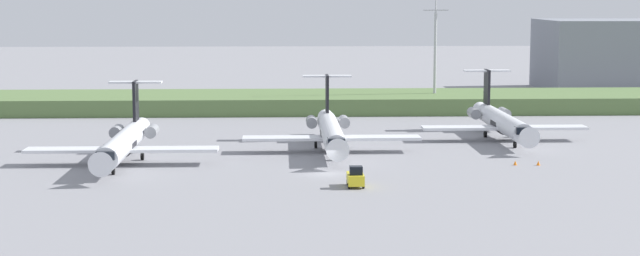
{
  "coord_description": "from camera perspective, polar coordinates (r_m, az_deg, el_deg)",
  "views": [
    {
      "loc": [
        -5.05,
        -110.25,
        20.06
      ],
      "look_at": [
        0.0,
        16.4,
        3.0
      ],
      "focal_mm": 55.63,
      "sensor_mm": 36.0,
      "label": 1
    }
  ],
  "objects": [
    {
      "name": "ground_plane",
      "position": [
        141.76,
        -0.22,
        -0.47
      ],
      "size": [
        500.0,
        500.0,
        0.0
      ],
      "primitive_type": "plane",
      "color": "gray"
    },
    {
      "name": "grass_berm",
      "position": [
        173.79,
        -0.61,
        1.51
      ],
      "size": [
        320.0,
        20.0,
        2.85
      ],
      "primitive_type": "cube",
      "color": "#597542",
      "rests_on": "ground"
    },
    {
      "name": "regional_jet_nearest",
      "position": [
        121.28,
        -11.22,
        -0.79
      ],
      "size": [
        22.81,
        31.0,
        9.0
      ],
      "color": "silver",
      "rests_on": "ground"
    },
    {
      "name": "regional_jet_second",
      "position": [
        128.53,
        0.63,
        -0.17
      ],
      "size": [
        22.81,
        31.0,
        9.0
      ],
      "color": "silver",
      "rests_on": "ground"
    },
    {
      "name": "regional_jet_third",
      "position": [
        140.74,
        10.41,
        0.39
      ],
      "size": [
        22.81,
        31.0,
        9.0
      ],
      "color": "silver",
      "rests_on": "ground"
    },
    {
      "name": "antenna_mast",
      "position": [
        175.27,
        6.65,
        4.65
      ],
      "size": [
        4.4,
        0.5,
        26.67
      ],
      "color": "#B2B2B7",
      "rests_on": "ground"
    },
    {
      "name": "baggage_tug",
      "position": [
        104.28,
        2.06,
        -2.87
      ],
      "size": [
        1.72,
        3.2,
        2.3
      ],
      "color": "yellow",
      "rests_on": "ground"
    },
    {
      "name": "safety_cone_front_marker",
      "position": [
        119.88,
        11.17,
        -1.98
      ],
      "size": [
        0.44,
        0.44,
        0.55
      ],
      "primitive_type": "cone",
      "color": "orange",
      "rests_on": "ground"
    },
    {
      "name": "safety_cone_mid_marker",
      "position": [
        120.3,
        12.45,
        -1.98
      ],
      "size": [
        0.44,
        0.44,
        0.55
      ],
      "primitive_type": "cone",
      "color": "orange",
      "rests_on": "ground"
    }
  ]
}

